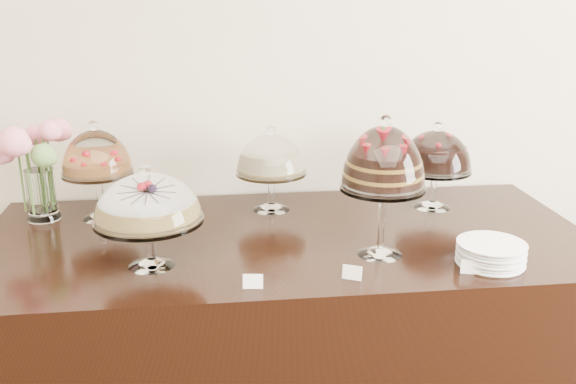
{
  "coord_description": "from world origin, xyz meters",
  "views": [
    {
      "loc": [
        -0.56,
        0.3,
        1.76
      ],
      "look_at": [
        -0.3,
        2.4,
        1.08
      ],
      "focal_mm": 40.0,
      "sensor_mm": 36.0,
      "label": 1
    }
  ],
  "objects": [
    {
      "name": "wall_back",
      "position": [
        0.0,
        3.0,
        1.5
      ],
      "size": [
        5.0,
        0.04,
        3.0
      ],
      "primitive_type": "cube",
      "color": "beige",
      "rests_on": "ground"
    },
    {
      "name": "display_counter",
      "position": [
        -0.3,
        2.45,
        0.45
      ],
      "size": [
        2.2,
        1.0,
        0.9
      ],
      "primitive_type": "cube",
      "color": "black",
      "rests_on": "ground"
    },
    {
      "name": "cake_stand_sugar_sponge",
      "position": [
        -0.77,
        2.24,
        1.11
      ],
      "size": [
        0.35,
        0.35,
        0.34
      ],
      "color": "white",
      "rests_on": "display_counter"
    },
    {
      "name": "cake_stand_choco_layer",
      "position": [
        -0.01,
        2.24,
        1.22
      ],
      "size": [
        0.28,
        0.28,
        0.48
      ],
      "color": "white",
      "rests_on": "display_counter"
    },
    {
      "name": "cake_stand_cheesecake",
      "position": [
        -0.33,
        2.74,
        1.11
      ],
      "size": [
        0.28,
        0.28,
        0.35
      ],
      "color": "white",
      "rests_on": "display_counter"
    },
    {
      "name": "cake_stand_dark_choco",
      "position": [
        0.33,
        2.69,
        1.12
      ],
      "size": [
        0.29,
        0.29,
        0.35
      ],
      "color": "white",
      "rests_on": "display_counter"
    },
    {
      "name": "cake_stand_fruit_tart",
      "position": [
        -1.0,
        2.72,
        1.14
      ],
      "size": [
        0.27,
        0.27,
        0.38
      ],
      "color": "white",
      "rests_on": "display_counter"
    },
    {
      "name": "flower_vase",
      "position": [
        -1.23,
        2.72,
        1.15
      ],
      "size": [
        0.29,
        0.35,
        0.39
      ],
      "color": "white",
      "rests_on": "display_counter"
    },
    {
      "name": "plate_stack",
      "position": [
        0.33,
        2.12,
        0.94
      ],
      "size": [
        0.21,
        0.21,
        0.07
      ],
      "color": "white",
      "rests_on": "display_counter"
    },
    {
      "name": "price_card_left",
      "position": [
        -0.45,
        2.03,
        0.92
      ],
      "size": [
        0.06,
        0.02,
        0.04
      ],
      "primitive_type": "cube",
      "rotation": [
        -0.21,
        0.0,
        -0.12
      ],
      "color": "white",
      "rests_on": "display_counter"
    },
    {
      "name": "price_card_right",
      "position": [
        0.23,
        2.05,
        0.92
      ],
      "size": [
        0.06,
        0.03,
        0.04
      ],
      "primitive_type": "cube",
      "rotation": [
        -0.21,
        0.0,
        -0.3
      ],
      "color": "white",
      "rests_on": "display_counter"
    },
    {
      "name": "price_card_extra",
      "position": [
        -0.15,
        2.06,
        0.92
      ],
      "size": [
        0.06,
        0.04,
        0.04
      ],
      "primitive_type": "cube",
      "rotation": [
        -0.21,
        0.0,
        -0.44
      ],
      "color": "white",
      "rests_on": "display_counter"
    }
  ]
}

